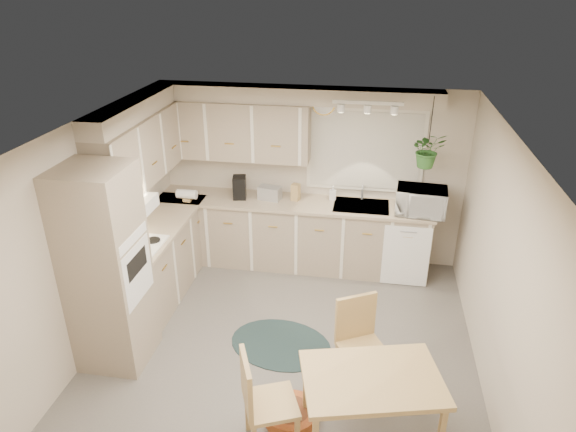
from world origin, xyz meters
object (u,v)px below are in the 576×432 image
Objects in this scene: chair_back at (363,348)px; microwave at (421,198)px; pet_bed at (291,414)px; chair_left at (271,401)px; dining_table at (369,409)px; braided_rug at (281,344)px.

chair_back is 2.29m from microwave.
chair_left is at bearing -113.95° from pet_bed.
dining_table is 0.75m from pet_bed.
pet_bed reaches higher than braided_rug.
pet_bed is (0.28, -0.99, 0.05)m from braided_rug.
microwave is at bearing -134.29° from chair_back.
pet_bed is 0.81× the size of microwave.
microwave is (0.59, 2.11, 0.68)m from chair_back.
microwave is at bearing 79.48° from dining_table.
chair_left is at bearing -168.90° from dining_table.
pet_bed is at bearing 170.47° from dining_table.
braided_rug is 2.27× the size of pet_bed.
chair_back is 1.88× the size of pet_bed.
dining_table is at bearing -9.53° from pet_bed.
chair_left reaches higher than chair_back.
chair_back is at bearing 40.59° from pet_bed.
chair_back is at bearing -28.42° from braided_rug.
microwave is (1.19, 2.62, 1.09)m from pet_bed.
pet_bed is (-0.68, 0.11, -0.30)m from dining_table.
chair_back is at bearing 114.64° from chair_left.
dining_table is 1.00× the size of braided_rug.
chair_left reaches higher than braided_rug.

